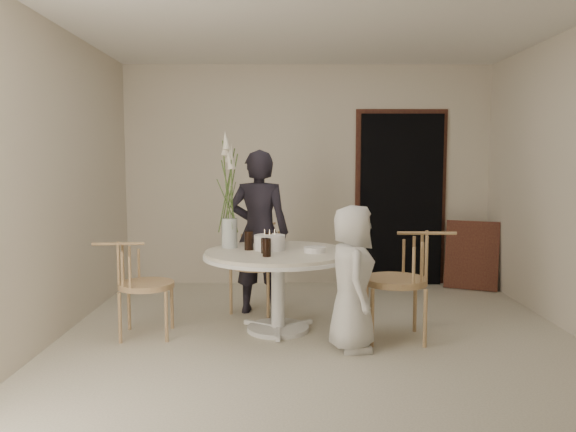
{
  "coord_description": "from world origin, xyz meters",
  "views": [
    {
      "loc": [
        -0.3,
        -4.7,
        1.53
      ],
      "look_at": [
        -0.26,
        0.3,
        1.04
      ],
      "focal_mm": 35.0,
      "sensor_mm": 36.0,
      "label": 1
    }
  ],
  "objects_px": {
    "chair_far": "(262,255)",
    "birthday_cake": "(270,242)",
    "table": "(278,263)",
    "girl": "(259,232)",
    "chair_right": "(411,269)",
    "flower_vase": "(229,199)",
    "chair_left": "(132,275)",
    "boy": "(352,278)"
  },
  "relations": [
    {
      "from": "chair_far",
      "to": "birthday_cake",
      "type": "xyz_separation_m",
      "value": [
        0.1,
        -0.72,
        0.23
      ]
    },
    {
      "from": "table",
      "to": "girl",
      "type": "xyz_separation_m",
      "value": [
        -0.19,
        0.62,
        0.2
      ]
    },
    {
      "from": "chair_right",
      "to": "flower_vase",
      "type": "xyz_separation_m",
      "value": [
        -1.59,
        0.45,
        0.57
      ]
    },
    {
      "from": "chair_far",
      "to": "chair_left",
      "type": "xyz_separation_m",
      "value": [
        -1.09,
        -0.92,
        -0.02
      ]
    },
    {
      "from": "chair_left",
      "to": "flower_vase",
      "type": "distance_m",
      "value": 1.09
    },
    {
      "from": "chair_right",
      "to": "birthday_cake",
      "type": "distance_m",
      "value": 1.26
    },
    {
      "from": "boy",
      "to": "flower_vase",
      "type": "distance_m",
      "value": 1.4
    },
    {
      "from": "chair_far",
      "to": "chair_left",
      "type": "relative_size",
      "value": 1.05
    },
    {
      "from": "chair_right",
      "to": "girl",
      "type": "distance_m",
      "value": 1.6
    },
    {
      "from": "chair_left",
      "to": "boy",
      "type": "relative_size",
      "value": 0.71
    },
    {
      "from": "table",
      "to": "flower_vase",
      "type": "bearing_deg",
      "value": 156.51
    },
    {
      "from": "table",
      "to": "girl",
      "type": "relative_size",
      "value": 0.81
    },
    {
      "from": "boy",
      "to": "birthday_cake",
      "type": "bearing_deg",
      "value": 48.89
    },
    {
      "from": "chair_right",
      "to": "flower_vase",
      "type": "height_order",
      "value": "flower_vase"
    },
    {
      "from": "girl",
      "to": "boy",
      "type": "xyz_separation_m",
      "value": [
        0.8,
        -1.13,
        -0.23
      ]
    },
    {
      "from": "chair_left",
      "to": "boy",
      "type": "distance_m",
      "value": 1.9
    },
    {
      "from": "boy",
      "to": "girl",
      "type": "bearing_deg",
      "value": 33.96
    },
    {
      "from": "chair_right",
      "to": "birthday_cake",
      "type": "bearing_deg",
      "value": -101.78
    },
    {
      "from": "birthday_cake",
      "to": "flower_vase",
      "type": "relative_size",
      "value": 0.26
    },
    {
      "from": "chair_left",
      "to": "girl",
      "type": "bearing_deg",
      "value": -58.95
    },
    {
      "from": "chair_left",
      "to": "boy",
      "type": "bearing_deg",
      "value": -105.47
    },
    {
      "from": "table",
      "to": "chair_right",
      "type": "xyz_separation_m",
      "value": [
        1.14,
        -0.25,
        -0.01
      ]
    },
    {
      "from": "chair_left",
      "to": "table",
      "type": "bearing_deg",
      "value": -87.77
    },
    {
      "from": "girl",
      "to": "flower_vase",
      "type": "bearing_deg",
      "value": 67.24
    },
    {
      "from": "girl",
      "to": "birthday_cake",
      "type": "xyz_separation_m",
      "value": [
        0.12,
        -0.56,
        -0.02
      ]
    },
    {
      "from": "chair_far",
      "to": "table",
      "type": "bearing_deg",
      "value": -56.42
    },
    {
      "from": "chair_right",
      "to": "chair_left",
      "type": "distance_m",
      "value": 2.4
    },
    {
      "from": "chair_right",
      "to": "chair_far",
      "type": "bearing_deg",
      "value": -125.81
    },
    {
      "from": "boy",
      "to": "birthday_cake",
      "type": "xyz_separation_m",
      "value": [
        -0.68,
        0.57,
        0.21
      ]
    },
    {
      "from": "chair_far",
      "to": "boy",
      "type": "distance_m",
      "value": 1.5
    },
    {
      "from": "chair_far",
      "to": "boy",
      "type": "height_order",
      "value": "boy"
    },
    {
      "from": "chair_right",
      "to": "birthday_cake",
      "type": "height_order",
      "value": "chair_right"
    },
    {
      "from": "chair_right",
      "to": "birthday_cake",
      "type": "relative_size",
      "value": 3.36
    },
    {
      "from": "flower_vase",
      "to": "table",
      "type": "bearing_deg",
      "value": -23.49
    },
    {
      "from": "chair_left",
      "to": "chair_far",
      "type": "bearing_deg",
      "value": -54.17
    },
    {
      "from": "chair_right",
      "to": "chair_left",
      "type": "height_order",
      "value": "chair_right"
    },
    {
      "from": "boy",
      "to": "birthday_cake",
      "type": "distance_m",
      "value": 0.91
    },
    {
      "from": "girl",
      "to": "boy",
      "type": "distance_m",
      "value": 1.4
    },
    {
      "from": "birthday_cake",
      "to": "flower_vase",
      "type": "xyz_separation_m",
      "value": [
        -0.37,
        0.14,
        0.38
      ]
    },
    {
      "from": "chair_far",
      "to": "chair_right",
      "type": "distance_m",
      "value": 1.66
    },
    {
      "from": "chair_right",
      "to": "boy",
      "type": "distance_m",
      "value": 0.59
    },
    {
      "from": "table",
      "to": "chair_far",
      "type": "relative_size",
      "value": 1.52
    }
  ]
}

